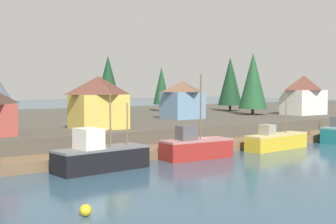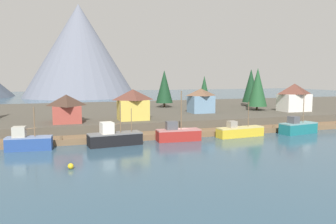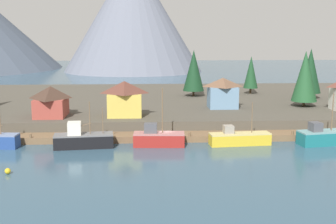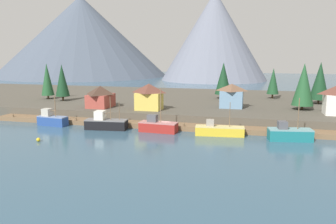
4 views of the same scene
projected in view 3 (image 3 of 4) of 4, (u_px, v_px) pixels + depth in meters
The scene contains 16 objects.
ground_plane at pixel (159, 121), 88.24m from camera, with size 400.00×400.00×1.00m, color #335166.
dock at pixel (163, 137), 70.35m from camera, with size 80.00×4.00×1.60m.
shoreline_bank at pixel (157, 103), 99.75m from camera, with size 400.00×56.00×2.50m, color #4C473D.
mountain_central_peak at pixel (133, 14), 199.70m from camera, with size 61.63×61.63×50.85m, color slate.
fishing_boat_black at pixel (83, 139), 65.60m from camera, with size 8.76×3.79×6.78m.
fishing_boat_red at pixel (158, 138), 66.58m from camera, with size 7.63×3.10×8.61m.
fishing_boat_yellow at pixel (239, 138), 67.22m from camera, with size 9.28×3.15×6.41m.
fishing_boat_teal at pixel (323, 137), 67.36m from camera, with size 7.89×4.03×7.69m.
house_blue at pixel (223, 93), 85.36m from camera, with size 5.60×4.93×5.75m.
house_yellow at pixel (125, 98), 76.43m from camera, with size 6.00×4.70×6.05m.
house_red at pixel (51, 101), 76.47m from camera, with size 5.27×6.94×5.19m.
conifer_near_left at pixel (251, 72), 105.56m from camera, with size 3.36×3.36×8.81m.
conifer_mid_left at pixel (310, 71), 98.08m from camera, with size 4.82×4.82×10.81m.
conifer_mid_right at pixel (194, 70), 101.16m from camera, with size 4.74×4.74×10.40m.
conifer_back_right at pixel (305, 76), 86.65m from camera, with size 4.93×4.93×10.74m.
channel_buoy at pixel (8, 171), 53.27m from camera, with size 0.70×0.70×0.70m, color gold.
Camera 3 is at (-2.87, -66.61, 16.34)m, focal length 48.10 mm.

